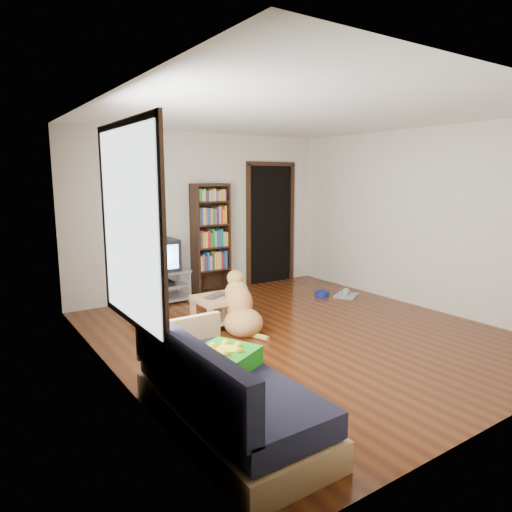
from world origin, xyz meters
TOP-DOWN VIEW (x-y plane):
  - ground at (0.00, 0.00)m, footprint 5.00×5.00m
  - ceiling at (0.00, 0.00)m, footprint 5.00×5.00m
  - wall_back at (0.00, 2.50)m, footprint 4.50×0.00m
  - wall_left at (-2.25, 0.00)m, footprint 0.00×5.00m
  - wall_right at (2.25, 0.00)m, footprint 0.00×5.00m
  - green_cushion at (-1.75, -1.22)m, footprint 0.58×0.58m
  - laptop at (-0.72, 0.72)m, footprint 0.41×0.36m
  - dog_bowl at (1.45, 1.18)m, footprint 0.22×0.22m
  - grey_rag at (1.75, 0.93)m, footprint 0.51×0.48m
  - window at (-2.23, -0.50)m, footprint 0.03×1.46m
  - doorway at (1.35, 2.48)m, footprint 1.03×0.05m
  - tv_stand at (-0.90, 2.25)m, footprint 0.90×0.45m
  - crt_tv at (-0.90, 2.27)m, footprint 0.55×0.52m
  - bookshelf at (0.05, 2.34)m, footprint 0.60×0.30m
  - sofa at (-1.87, -1.38)m, footprint 0.80×1.80m
  - coffee_table at (-0.72, 0.75)m, footprint 0.55×0.55m
  - dog at (-0.55, 0.48)m, footprint 0.60×0.94m

SIDE VIEW (x-z plane):
  - ground at x=0.00m, z-range 0.00..0.00m
  - grey_rag at x=1.75m, z-range 0.00..0.03m
  - dog_bowl at x=1.45m, z-range 0.00..0.08m
  - sofa at x=-1.87m, z-range -0.14..0.66m
  - tv_stand at x=-0.90m, z-range 0.02..0.52m
  - dog at x=-0.55m, z-range -0.10..0.66m
  - coffee_table at x=-0.72m, z-range 0.08..0.48m
  - laptop at x=-0.72m, z-range 0.40..0.43m
  - green_cushion at x=-1.75m, z-range 0.42..0.57m
  - crt_tv at x=-0.90m, z-range 0.45..1.03m
  - bookshelf at x=0.05m, z-range 0.10..1.90m
  - doorway at x=1.35m, z-range 0.03..2.21m
  - wall_back at x=0.00m, z-range -0.95..3.55m
  - wall_left at x=-2.25m, z-range -1.20..3.80m
  - wall_right at x=2.25m, z-range -1.20..3.80m
  - window at x=-2.23m, z-range 0.65..2.35m
  - ceiling at x=0.00m, z-range 2.60..2.60m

